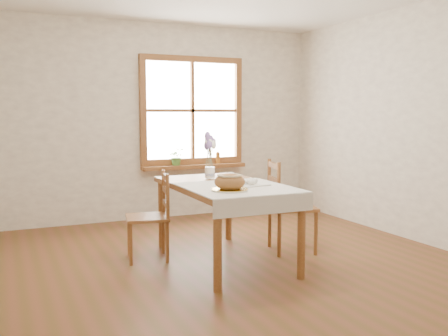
# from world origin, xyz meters

# --- Properties ---
(ground) EXTENTS (5.00, 5.00, 0.00)m
(ground) POSITION_xyz_m (0.00, 0.00, 0.00)
(ground) COLOR brown
(ground) RESTS_ON ground
(room_walls) EXTENTS (4.60, 5.10, 2.65)m
(room_walls) POSITION_xyz_m (0.00, 0.00, 1.71)
(room_walls) COLOR white
(room_walls) RESTS_ON ground
(window) EXTENTS (1.46, 0.08, 1.46)m
(window) POSITION_xyz_m (0.50, 2.47, 1.45)
(window) COLOR brown
(window) RESTS_ON ground
(window_sill) EXTENTS (1.46, 0.20, 0.05)m
(window_sill) POSITION_xyz_m (0.50, 2.40, 0.69)
(window_sill) COLOR brown
(window_sill) RESTS_ON ground
(dining_table) EXTENTS (0.90, 1.60, 0.75)m
(dining_table) POSITION_xyz_m (0.00, 0.30, 0.66)
(dining_table) COLOR brown
(dining_table) RESTS_ON ground
(table_linen) EXTENTS (0.91, 0.99, 0.01)m
(table_linen) POSITION_xyz_m (0.00, -0.00, 0.76)
(table_linen) COLOR silver
(table_linen) RESTS_ON dining_table
(chair_left) EXTENTS (0.48, 0.47, 0.85)m
(chair_left) POSITION_xyz_m (-0.65, 0.66, 0.43)
(chair_left) COLOR brown
(chair_left) RESTS_ON ground
(chair_right) EXTENTS (0.56, 0.54, 0.94)m
(chair_right) POSITION_xyz_m (0.79, 0.34, 0.47)
(chair_right) COLOR brown
(chair_right) RESTS_ON ground
(bread_plate) EXTENTS (0.40, 0.40, 0.02)m
(bread_plate) POSITION_xyz_m (-0.16, -0.17, 0.77)
(bread_plate) COLOR white
(bread_plate) RESTS_ON table_linen
(bread_loaf) EXTENTS (0.26, 0.26, 0.14)m
(bread_loaf) POSITION_xyz_m (-0.16, -0.17, 0.85)
(bread_loaf) COLOR brown
(bread_loaf) RESTS_ON bread_plate
(egg_napkin) EXTENTS (0.33, 0.29, 0.01)m
(egg_napkin) POSITION_xyz_m (0.15, 0.04, 0.77)
(egg_napkin) COLOR silver
(egg_napkin) RESTS_ON table_linen
(eggs) EXTENTS (0.25, 0.24, 0.05)m
(eggs) POSITION_xyz_m (0.15, 0.04, 0.80)
(eggs) COLOR silver
(eggs) RESTS_ON egg_napkin
(salt_shaker) EXTENTS (0.05, 0.05, 0.09)m
(salt_shaker) POSITION_xyz_m (0.12, 0.37, 0.80)
(salt_shaker) COLOR white
(salt_shaker) RESTS_ON table_linen
(pepper_shaker) EXTENTS (0.05, 0.05, 0.08)m
(pepper_shaker) POSITION_xyz_m (0.08, 0.34, 0.80)
(pepper_shaker) COLOR white
(pepper_shaker) RESTS_ON table_linen
(flower_vase) EXTENTS (0.12, 0.12, 0.11)m
(flower_vase) POSITION_xyz_m (0.02, 0.70, 0.81)
(flower_vase) COLOR white
(flower_vase) RESTS_ON dining_table
(lavender_bouquet) EXTENTS (0.18, 0.18, 0.33)m
(lavender_bouquet) POSITION_xyz_m (0.02, 0.70, 1.03)
(lavender_bouquet) COLOR #7F60AA
(lavender_bouquet) RESTS_ON flower_vase
(potted_plant) EXTENTS (0.25, 0.27, 0.18)m
(potted_plant) POSITION_xyz_m (0.25, 2.40, 0.81)
(potted_plant) COLOR #447A31
(potted_plant) RESTS_ON window_sill
(amber_bottle) EXTENTS (0.07, 0.07, 0.17)m
(amber_bottle) POSITION_xyz_m (0.85, 2.40, 0.80)
(amber_bottle) COLOR #AC661F
(amber_bottle) RESTS_ON window_sill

